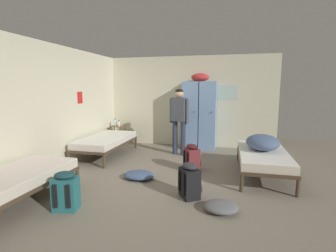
{
  "coord_description": "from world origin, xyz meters",
  "views": [
    {
      "loc": [
        1.16,
        -4.42,
        1.68
      ],
      "look_at": [
        0.0,
        0.28,
        0.95
      ],
      "focal_mm": 27.03,
      "sensor_mm": 36.0,
      "label": 1
    }
  ],
  "objects_px": {
    "bedding_heap": "(263,142)",
    "water_bottle": "(115,123)",
    "bed_left_front": "(13,181)",
    "clothes_pile_grey": "(221,207)",
    "clothes_pile_denim": "(139,175)",
    "bed_right": "(263,156)",
    "shelf_unit": "(118,133)",
    "backpack_maroon": "(192,158)",
    "backpack_teal": "(66,191)",
    "locker_bank": "(199,114)",
    "backpack_black": "(190,181)",
    "person_traveler": "(179,116)",
    "lotion_bottle": "(119,124)",
    "bed_left_rear": "(106,141)"
  },
  "relations": [
    {
      "from": "bedding_heap",
      "to": "water_bottle",
      "type": "bearing_deg",
      "value": 156.68
    },
    {
      "from": "bed_left_front",
      "to": "clothes_pile_grey",
      "type": "relative_size",
      "value": 4.04
    },
    {
      "from": "clothes_pile_denim",
      "to": "bed_right",
      "type": "bearing_deg",
      "value": 18.53
    },
    {
      "from": "shelf_unit",
      "to": "backpack_maroon",
      "type": "relative_size",
      "value": 1.04
    },
    {
      "from": "bedding_heap",
      "to": "clothes_pile_grey",
      "type": "bearing_deg",
      "value": -111.84
    },
    {
      "from": "clothes_pile_denim",
      "to": "water_bottle",
      "type": "bearing_deg",
      "value": 123.52
    },
    {
      "from": "backpack_teal",
      "to": "clothes_pile_denim",
      "type": "bearing_deg",
      "value": 67.78
    },
    {
      "from": "bedding_heap",
      "to": "backpack_maroon",
      "type": "xyz_separation_m",
      "value": [
        -1.36,
        -0.12,
        -0.38
      ]
    },
    {
      "from": "locker_bank",
      "to": "bed_right",
      "type": "bearing_deg",
      "value": -52.63
    },
    {
      "from": "clothes_pile_grey",
      "to": "water_bottle",
      "type": "bearing_deg",
      "value": 132.85
    },
    {
      "from": "locker_bank",
      "to": "bed_left_front",
      "type": "xyz_separation_m",
      "value": [
        -2.14,
        -4.14,
        -0.59
      ]
    },
    {
      "from": "locker_bank",
      "to": "backpack_black",
      "type": "distance_m",
      "value": 3.33
    },
    {
      "from": "bed_left_front",
      "to": "bed_right",
      "type": "distance_m",
      "value": 4.23
    },
    {
      "from": "person_traveler",
      "to": "backpack_teal",
      "type": "xyz_separation_m",
      "value": [
        -0.94,
        -3.25,
        -0.74
      ]
    },
    {
      "from": "backpack_maroon",
      "to": "bed_right",
      "type": "bearing_deg",
      "value": 1.37
    },
    {
      "from": "lotion_bottle",
      "to": "backpack_teal",
      "type": "distance_m",
      "value": 3.99
    },
    {
      "from": "bed_left_front",
      "to": "bed_left_rear",
      "type": "bearing_deg",
      "value": 90.0
    },
    {
      "from": "bed_left_front",
      "to": "lotion_bottle",
      "type": "xyz_separation_m",
      "value": [
        -0.18,
        3.95,
        0.27
      ]
    },
    {
      "from": "backpack_black",
      "to": "backpack_teal",
      "type": "xyz_separation_m",
      "value": [
        -1.61,
        -0.8,
        0.0
      ]
    },
    {
      "from": "clothes_pile_denim",
      "to": "bed_left_rear",
      "type": "bearing_deg",
      "value": 135.56
    },
    {
      "from": "bed_left_front",
      "to": "clothes_pile_grey",
      "type": "distance_m",
      "value": 2.95
    },
    {
      "from": "shelf_unit",
      "to": "bed_left_front",
      "type": "distance_m",
      "value": 4.0
    },
    {
      "from": "bed_left_front",
      "to": "backpack_black",
      "type": "height_order",
      "value": "backpack_black"
    },
    {
      "from": "bed_left_rear",
      "to": "clothes_pile_denim",
      "type": "bearing_deg",
      "value": -44.44
    },
    {
      "from": "shelf_unit",
      "to": "person_traveler",
      "type": "height_order",
      "value": "person_traveler"
    },
    {
      "from": "locker_bank",
      "to": "shelf_unit",
      "type": "bearing_deg",
      "value": -176.43
    },
    {
      "from": "bed_right",
      "to": "clothes_pile_denim",
      "type": "bearing_deg",
      "value": -161.47
    },
    {
      "from": "shelf_unit",
      "to": "backpack_maroon",
      "type": "bearing_deg",
      "value": -35.83
    },
    {
      "from": "bedding_heap",
      "to": "bed_left_front",
      "type": "bearing_deg",
      "value": -147.21
    },
    {
      "from": "locker_bank",
      "to": "clothes_pile_denim",
      "type": "distance_m",
      "value": 2.92
    },
    {
      "from": "person_traveler",
      "to": "bedding_heap",
      "type": "bearing_deg",
      "value": -28.85
    },
    {
      "from": "bed_left_front",
      "to": "clothes_pile_grey",
      "type": "xyz_separation_m",
      "value": [
        2.89,
        0.54,
        -0.31
      ]
    },
    {
      "from": "shelf_unit",
      "to": "person_traveler",
      "type": "relative_size",
      "value": 0.34
    },
    {
      "from": "bedding_heap",
      "to": "backpack_black",
      "type": "distance_m",
      "value": 1.89
    },
    {
      "from": "bed_left_rear",
      "to": "bedding_heap",
      "type": "bearing_deg",
      "value": -7.6
    },
    {
      "from": "water_bottle",
      "to": "clothes_pile_grey",
      "type": "xyz_separation_m",
      "value": [
        3.22,
        -3.47,
        -0.6
      ]
    },
    {
      "from": "locker_bank",
      "to": "lotion_bottle",
      "type": "relative_size",
      "value": 11.73
    },
    {
      "from": "shelf_unit",
      "to": "clothes_pile_grey",
      "type": "bearing_deg",
      "value": -47.7
    },
    {
      "from": "backpack_maroon",
      "to": "clothes_pile_grey",
      "type": "relative_size",
      "value": 1.17
    },
    {
      "from": "person_traveler",
      "to": "lotion_bottle",
      "type": "height_order",
      "value": "person_traveler"
    },
    {
      "from": "shelf_unit",
      "to": "backpack_black",
      "type": "distance_m",
      "value": 4.07
    },
    {
      "from": "bedding_heap",
      "to": "shelf_unit",
      "type": "bearing_deg",
      "value": 156.5
    },
    {
      "from": "backpack_teal",
      "to": "clothes_pile_denim",
      "type": "distance_m",
      "value": 1.5
    },
    {
      "from": "backpack_black",
      "to": "clothes_pile_grey",
      "type": "height_order",
      "value": "backpack_black"
    },
    {
      "from": "bed_right",
      "to": "bedding_heap",
      "type": "xyz_separation_m",
      "value": [
        -0.0,
        0.09,
        0.26
      ]
    },
    {
      "from": "water_bottle",
      "to": "backpack_teal",
      "type": "bearing_deg",
      "value": -74.02
    },
    {
      "from": "bed_left_rear",
      "to": "clothes_pile_denim",
      "type": "xyz_separation_m",
      "value": [
        1.35,
        -1.33,
        -0.31
      ]
    },
    {
      "from": "bed_left_rear",
      "to": "backpack_teal",
      "type": "distance_m",
      "value": 2.82
    },
    {
      "from": "bed_right",
      "to": "clothes_pile_grey",
      "type": "distance_m",
      "value": 1.85
    },
    {
      "from": "bedding_heap",
      "to": "backpack_teal",
      "type": "relative_size",
      "value": 1.5
    }
  ]
}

